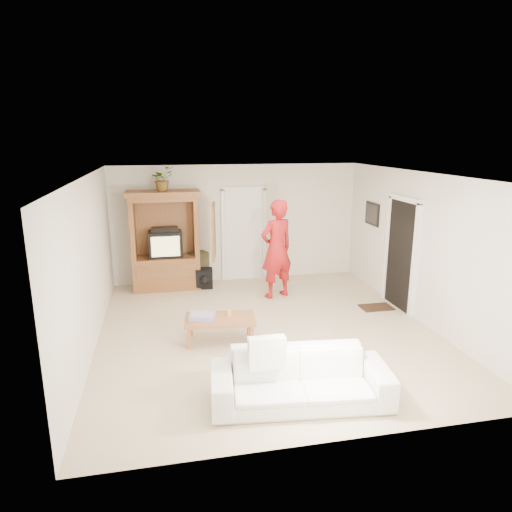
{
  "coord_description": "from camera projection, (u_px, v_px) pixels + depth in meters",
  "views": [
    {
      "loc": [
        -1.63,
        -6.97,
        3.15
      ],
      "look_at": [
        -0.06,
        0.6,
        1.15
      ],
      "focal_mm": 32.0,
      "sensor_mm": 36.0,
      "label": 1
    }
  ],
  "objects": [
    {
      "name": "plant",
      "position": [
        162.0,
        179.0,
        9.31
      ],
      "size": [
        0.59,
        0.59,
        0.49
      ],
      "primitive_type": "imported",
      "rotation": [
        0.0,
        0.0,
        0.76
      ],
      "color": "#4C7238",
      "rests_on": "armoire"
    },
    {
      "name": "coffee_table",
      "position": [
        220.0,
        321.0,
        7.2
      ],
      "size": [
        1.16,
        0.71,
        0.41
      ],
      "rotation": [
        0.0,
        0.0,
        -0.1
      ],
      "color": "#A06237",
      "rests_on": "floor"
    },
    {
      "name": "floor",
      "position": [
        267.0,
        330.0,
        7.72
      ],
      "size": [
        6.0,
        6.0,
        0.0
      ],
      "primitive_type": "plane",
      "color": "tan",
      "rests_on": "ground"
    },
    {
      "name": "candle",
      "position": [
        229.0,
        313.0,
        7.25
      ],
      "size": [
        0.08,
        0.08,
        0.1
      ],
      "primitive_type": "cylinder",
      "color": "tan",
      "rests_on": "coffee_table"
    },
    {
      "name": "wall_right",
      "position": [
        421.0,
        248.0,
        7.93
      ],
      "size": [
        0.0,
        6.0,
        6.0
      ],
      "primitive_type": "plane",
      "rotation": [
        1.57,
        0.0,
        -1.57
      ],
      "color": "silver",
      "rests_on": "floor"
    },
    {
      "name": "wall_left",
      "position": [
        89.0,
        265.0,
        6.85
      ],
      "size": [
        0.0,
        6.0,
        6.0
      ],
      "primitive_type": "plane",
      "rotation": [
        1.57,
        0.0,
        1.57
      ],
      "color": "silver",
      "rests_on": "floor"
    },
    {
      "name": "wall_front",
      "position": [
        335.0,
        329.0,
        4.55
      ],
      "size": [
        5.5,
        0.0,
        5.5
      ],
      "primitive_type": "plane",
      "rotation": [
        -1.57,
        0.0,
        0.0
      ],
      "color": "silver",
      "rests_on": "floor"
    },
    {
      "name": "backpack_olive",
      "position": [
        199.0,
        268.0,
        10.05
      ],
      "size": [
        0.47,
        0.41,
        0.74
      ],
      "primitive_type": null,
      "rotation": [
        0.0,
        0.0,
        0.37
      ],
      "color": "#47442B",
      "rests_on": "floor"
    },
    {
      "name": "armoire",
      "position": [
        167.0,
        247.0,
        9.7
      ],
      "size": [
        1.82,
        1.14,
        2.1
      ],
      "color": "brown",
      "rests_on": "floor"
    },
    {
      "name": "door_back",
      "position": [
        244.0,
        235.0,
        10.31
      ],
      "size": [
        0.85,
        0.05,
        2.04
      ],
      "primitive_type": "cube",
      "color": "white",
      "rests_on": "floor"
    },
    {
      "name": "man",
      "position": [
        277.0,
        249.0,
        9.12
      ],
      "size": [
        0.85,
        0.71,
        2.0
      ],
      "primitive_type": "imported",
      "rotation": [
        0.0,
        0.0,
        3.51
      ],
      "color": "#A71618",
      "rests_on": "floor"
    },
    {
      "name": "sofa",
      "position": [
        300.0,
        379.0,
        5.54
      ],
      "size": [
        2.25,
        1.07,
        0.63
      ],
      "primitive_type": "imported",
      "rotation": [
        0.0,
        0.0,
        -0.11
      ],
      "color": "white",
      "rests_on": "floor"
    },
    {
      "name": "ceiling",
      "position": [
        268.0,
        175.0,
        7.07
      ],
      "size": [
        6.0,
        6.0,
        0.0
      ],
      "primitive_type": "plane",
      "rotation": [
        3.14,
        0.0,
        0.0
      ],
      "color": "white",
      "rests_on": "floor"
    },
    {
      "name": "backpack_black",
      "position": [
        204.0,
        279.0,
        9.8
      ],
      "size": [
        0.36,
        0.22,
        0.44
      ],
      "primitive_type": null,
      "rotation": [
        0.0,
        0.0,
        -0.04
      ],
      "color": "black",
      "rests_on": "floor"
    },
    {
      "name": "towel",
      "position": [
        202.0,
        316.0,
        7.12
      ],
      "size": [
        0.44,
        0.37,
        0.08
      ],
      "primitive_type": "cube",
      "rotation": [
        0.0,
        0.0,
        -0.27
      ],
      "color": "#F551A3",
      "rests_on": "coffee_table"
    },
    {
      "name": "wall_back",
      "position": [
        237.0,
        223.0,
        10.23
      ],
      "size": [
        5.5,
        0.0,
        5.5
      ],
      "primitive_type": "plane",
      "rotation": [
        1.57,
        0.0,
        0.0
      ],
      "color": "silver",
      "rests_on": "floor"
    },
    {
      "name": "framed_picture",
      "position": [
        372.0,
        214.0,
        9.65
      ],
      "size": [
        0.03,
        0.6,
        0.48
      ],
      "primitive_type": "cube",
      "color": "black",
      "rests_on": "wall_right"
    },
    {
      "name": "doormat",
      "position": [
        376.0,
        307.0,
        8.73
      ],
      "size": [
        0.6,
        0.4,
        0.02
      ],
      "primitive_type": "cube",
      "color": "#382316",
      "rests_on": "floor"
    },
    {
      "name": "doorway_right",
      "position": [
        401.0,
        255.0,
        8.57
      ],
      "size": [
        0.05,
        0.9,
        2.04
      ],
      "primitive_type": "cube",
      "color": "black",
      "rests_on": "floor"
    }
  ]
}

